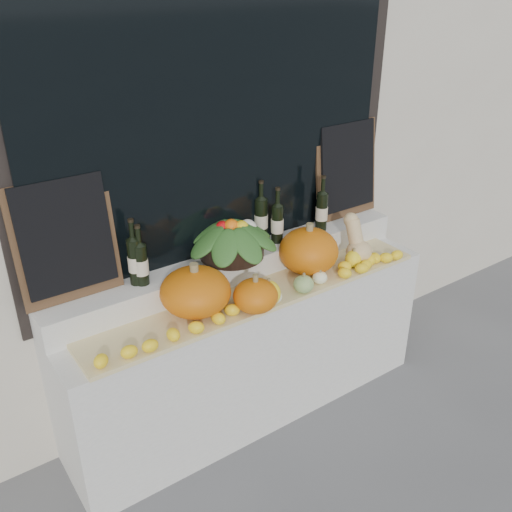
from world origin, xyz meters
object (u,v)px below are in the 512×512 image
at_px(pumpkin_right, 309,251).
at_px(butternut_squash, 357,243).
at_px(produce_bowl, 231,238).
at_px(wine_bottle_tall, 261,219).
at_px(pumpkin_left, 195,292).

distance_m(pumpkin_right, butternut_squash, 0.33).
bearing_deg(pumpkin_right, butternut_squash, -11.34).
xyz_separation_m(produce_bowl, wine_bottle_tall, (0.27, 0.09, 0.02)).
bearing_deg(produce_bowl, pumpkin_right, -26.87).
relative_size(pumpkin_right, butternut_squash, 1.19).
bearing_deg(produce_bowl, butternut_squash, -20.30).
distance_m(pumpkin_right, produce_bowl, 0.47).
bearing_deg(produce_bowl, wine_bottle_tall, 17.89).
height_order(pumpkin_right, produce_bowl, produce_bowl).
distance_m(pumpkin_left, produce_bowl, 0.44).
relative_size(produce_bowl, wine_bottle_tall, 1.50).
height_order(pumpkin_left, wine_bottle_tall, wine_bottle_tall).
relative_size(pumpkin_left, butternut_squash, 1.26).
bearing_deg(pumpkin_left, produce_bowl, 30.66).
height_order(butternut_squash, produce_bowl, produce_bowl).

